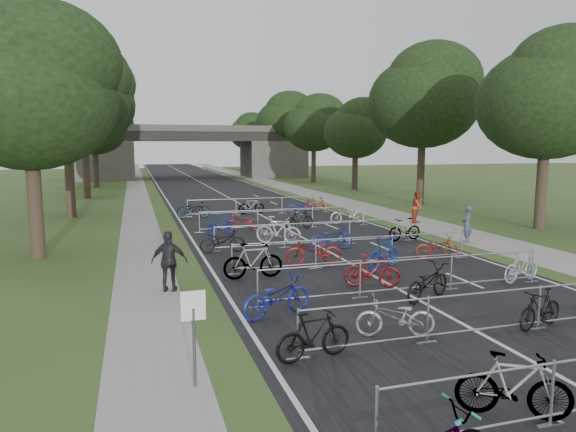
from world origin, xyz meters
name	(u,v)px	position (x,y,z in m)	size (l,w,h in m)	color
road	(208,186)	(0.00, 50.00, 0.01)	(11.00, 140.00, 0.01)	black
sidewalk_right	(278,185)	(8.00, 50.00, 0.01)	(3.00, 140.00, 0.01)	gray
sidewalk_left	(136,188)	(-7.50, 50.00, 0.01)	(2.00, 140.00, 0.01)	gray
lane_markings	(208,186)	(0.00, 50.00, 0.00)	(0.12, 140.00, 0.00)	silver
overpass_bridge	(192,152)	(0.00, 65.00, 3.53)	(31.00, 8.00, 7.05)	#484540
park_sign	(194,321)	(-6.80, 3.00, 1.27)	(0.45, 0.06, 1.83)	#4C4C51
tree_left_0	(30,91)	(-11.39, 15.93, 6.49)	(6.72, 6.72, 10.25)	#33261C
tree_right_0	(550,97)	(13.11, 15.93, 6.92)	(7.17, 7.17, 10.93)	#33261C
tree_left_1	(67,97)	(-11.39, 27.93, 7.30)	(7.56, 7.56, 11.53)	#33261C
tree_right_1	(425,98)	(13.11, 27.93, 7.90)	(8.18, 8.18, 12.47)	#33261C
tree_left_2	(84,100)	(-11.39, 39.93, 8.12)	(8.40, 8.40, 12.81)	#33261C
tree_right_2	(357,130)	(13.11, 39.93, 5.95)	(6.16, 6.16, 9.39)	#33261C
tree_left_3	(95,126)	(-11.39, 51.93, 6.49)	(6.72, 6.72, 10.25)	#33261C
tree_right_3	(315,124)	(13.11, 51.93, 6.92)	(7.17, 7.17, 10.93)	#33261C
tree_left_4	(101,123)	(-11.39, 63.93, 7.30)	(7.56, 7.56, 11.53)	#33261C
tree_right_4	(286,120)	(13.11, 63.93, 7.90)	(8.18, 8.18, 12.47)	#33261C
tree_left_5	(105,120)	(-11.39, 75.93, 8.12)	(8.40, 8.40, 12.81)	#33261C
tree_right_5	(265,136)	(13.11, 75.93, 5.95)	(6.16, 6.16, 9.39)	#33261C
tree_left_6	(109,133)	(-11.39, 87.93, 6.49)	(6.72, 6.72, 10.25)	#33261C
tree_right_6	(249,132)	(13.11, 87.93, 6.92)	(7.17, 7.17, 10.93)	#33261C
barrier_row_1	(485,314)	(0.00, 3.60, 0.55)	(9.70, 0.08, 1.10)	#9FA2A7
barrier_row_2	(407,276)	(0.00, 7.20, 0.55)	(9.70, 0.08, 1.10)	#9FA2A7
barrier_row_3	(355,251)	(0.00, 11.00, 0.55)	(9.70, 0.08, 1.10)	#9FA2A7
barrier_row_4	(318,234)	(0.00, 15.00, 0.55)	(9.70, 0.08, 1.10)	#9FA2A7
barrier_row_5	(286,218)	(0.00, 20.00, 0.55)	(9.70, 0.08, 1.10)	#9FA2A7
barrier_row_6	(259,206)	(0.00, 26.00, 0.55)	(9.70, 0.08, 1.10)	#9FA2A7
bike_1	(514,386)	(-1.95, 0.37, 0.55)	(0.52, 1.83, 1.10)	#9FA2A7
bike_4	(314,336)	(-4.30, 3.48, 0.52)	(0.49, 1.73, 1.04)	black
bike_5	(395,317)	(-2.05, 4.13, 0.48)	(0.64, 1.84, 0.96)	#99989F
bike_6	(540,309)	(1.61, 3.63, 0.49)	(0.46, 1.62, 0.98)	black
bike_8	(277,297)	(-4.30, 6.31, 0.54)	(0.72, 2.05, 1.08)	navy
bike_9	(372,271)	(-0.70, 8.13, 0.53)	(0.50, 1.77, 1.06)	maroon
bike_10	(428,282)	(0.26, 6.48, 0.52)	(0.69, 1.98, 1.04)	black
bike_11	(522,267)	(4.23, 7.27, 0.52)	(0.49, 1.73, 1.04)	#B3B5BC
bike_12	(253,261)	(-4.03, 10.24, 0.61)	(0.57, 2.03, 1.22)	#9FA2A7
bike_13	(314,251)	(-1.45, 11.42, 0.55)	(0.73, 2.10, 1.11)	maroon
bike_14	(383,254)	(0.68, 10.05, 0.61)	(0.57, 2.03, 1.22)	navy
bike_15	(437,247)	(3.63, 11.20, 0.45)	(0.60, 1.72, 0.90)	maroon
bike_16	(222,241)	(-4.30, 14.75, 0.49)	(0.65, 1.88, 0.99)	black
bike_17	(278,230)	(-1.57, 15.88, 0.63)	(0.59, 2.10, 1.26)	#B4B4BC
bike_18	(331,238)	(0.25, 13.98, 0.52)	(0.69, 1.97, 1.04)	navy
bike_19	(405,230)	(4.30, 14.93, 0.54)	(0.51, 1.79, 1.07)	#9FA2A7
bike_20	(221,225)	(-3.68, 18.96, 0.51)	(0.48, 1.68, 1.01)	navy
bike_21	(244,222)	(-2.29, 20.05, 0.45)	(0.59, 1.70, 0.89)	maroon
bike_22	(299,220)	(0.62, 19.50, 0.53)	(0.50, 1.76, 1.06)	black
bike_23	(347,215)	(3.83, 20.56, 0.53)	(0.71, 2.04, 1.07)	#B3B4BB
bike_24	(193,210)	(-4.30, 25.38, 0.53)	(0.70, 2.02, 1.06)	#9FA2A7
bike_25	(252,206)	(-0.44, 26.33, 0.52)	(0.49, 1.74, 1.05)	#9FA2A7
bike_26	(301,207)	(2.67, 25.45, 0.47)	(0.62, 1.79, 0.94)	navy
bike_27	(316,203)	(4.30, 27.05, 0.50)	(0.47, 1.67, 1.00)	maroon
pedestrian_a	(467,224)	(6.80, 13.72, 0.86)	(0.63, 0.41, 1.72)	#384454
pedestrian_b	(418,207)	(7.82, 19.67, 0.94)	(0.91, 0.71, 1.87)	#9B3B21
pedestrian_c	(169,262)	(-6.80, 9.52, 0.93)	(1.09, 0.46, 1.87)	black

